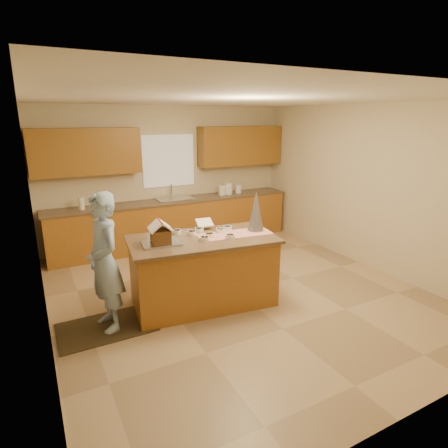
{
  "coord_description": "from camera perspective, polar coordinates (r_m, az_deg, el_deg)",
  "views": [
    {
      "loc": [
        -2.5,
        -4.31,
        2.45
      ],
      "look_at": [
        -0.1,
        0.2,
        1.0
      ],
      "focal_mm": 29.8,
      "sensor_mm": 36.0,
      "label": 1
    }
  ],
  "objects": [
    {
      "name": "tinsel_tree",
      "position": [
        5.16,
        4.92,
        1.97
      ],
      "size": [
        0.25,
        0.25,
        0.56
      ],
      "primitive_type": "cone",
      "rotation": [
        0.0,
        0.0,
        -0.12
      ],
      "color": "#AEAEBB",
      "rests_on": "island_top"
    },
    {
      "name": "canister_a",
      "position": [
        7.77,
        -0.32,
        5.24
      ],
      "size": [
        0.15,
        0.15,
        0.2
      ],
      "primitive_type": "cylinder",
      "color": "white",
      "rests_on": "back_counter_top"
    },
    {
      "name": "upper_cabinet_left",
      "position": [
        6.97,
        -20.42,
        10.34
      ],
      "size": [
        1.85,
        0.35,
        0.8
      ],
      "primitive_type": "cube",
      "color": "#965C20",
      "rests_on": "wall_back"
    },
    {
      "name": "island_base",
      "position": [
        5.08,
        -3.23,
        -7.41
      ],
      "size": [
        1.94,
        1.14,
        0.9
      ],
      "primitive_type": "cube",
      "rotation": [
        0.0,
        0.0,
        -0.12
      ],
      "color": "#9E6220",
      "rests_on": "floor"
    },
    {
      "name": "canister_c",
      "position": [
        7.96,
        2.21,
        5.42
      ],
      "size": [
        0.13,
        0.13,
        0.18
      ],
      "primitive_type": "cylinder",
      "color": "white",
      "rests_on": "back_counter_top"
    },
    {
      "name": "wall_front",
      "position": [
        3.15,
        28.09,
        -6.61
      ],
      "size": [
        5.5,
        5.5,
        0.0
      ],
      "primitive_type": "plane",
      "color": "beige",
      "rests_on": "floor"
    },
    {
      "name": "back_counter_base",
      "position": [
        7.49,
        -7.43,
        0.13
      ],
      "size": [
        4.8,
        0.6,
        0.88
      ],
      "primitive_type": "cube",
      "color": "#9E6220",
      "rests_on": "floor"
    },
    {
      "name": "window_curtain",
      "position": [
        7.51,
        -8.51,
        9.55
      ],
      "size": [
        1.05,
        0.03,
        1.0
      ],
      "primitive_type": "cube",
      "color": "white",
      "rests_on": "wall_back"
    },
    {
      "name": "boy",
      "position": [
        4.56,
        -17.85,
        -5.64
      ],
      "size": [
        0.49,
        0.66,
        1.66
      ],
      "primitive_type": "imported",
      "rotation": [
        0.0,
        0.0,
        -1.42
      ],
      "color": "#97B8D7",
      "rests_on": "rug"
    },
    {
      "name": "wall_back",
      "position": [
        7.58,
        -8.49,
        7.32
      ],
      "size": [
        5.5,
        5.5,
        0.0
      ],
      "primitive_type": "plane",
      "color": "beige",
      "rests_on": "floor"
    },
    {
      "name": "baking_tray",
      "position": [
        4.72,
        -9.64,
        -2.9
      ],
      "size": [
        0.51,
        0.4,
        0.03
      ],
      "primitive_type": "cube",
      "rotation": [
        0.0,
        0.0,
        -0.12
      ],
      "color": "silver",
      "rests_on": "island_top"
    },
    {
      "name": "stone_accent",
      "position": [
        3.72,
        -26.14,
        -4.74
      ],
      "size": [
        0.0,
        2.5,
        2.5
      ],
      "primitive_type": "plane",
      "rotation": [
        1.57,
        0.0,
        1.57
      ],
      "color": "gray",
      "rests_on": "wall_left"
    },
    {
      "name": "ceiling",
      "position": [
        4.99,
        2.21,
        18.68
      ],
      "size": [
        5.5,
        5.5,
        0.0
      ],
      "primitive_type": "plane",
      "color": "silver",
      "rests_on": "floor"
    },
    {
      "name": "paper_towel",
      "position": [
        6.96,
        -21.01,
        2.99
      ],
      "size": [
        0.1,
        0.1,
        0.22
      ],
      "primitive_type": "cylinder",
      "color": "white",
      "rests_on": "back_counter_top"
    },
    {
      "name": "wall_left",
      "position": [
        4.45,
        -27.04,
        -0.26
      ],
      "size": [
        5.5,
        5.5,
        0.0
      ],
      "primitive_type": "plane",
      "color": "beige",
      "rests_on": "floor"
    },
    {
      "name": "cookbook",
      "position": [
        5.28,
        -3.03,
        0.21
      ],
      "size": [
        0.24,
        0.2,
        0.1
      ],
      "primitive_type": "cube",
      "rotation": [
        -1.13,
        0.0,
        -0.12
      ],
      "color": "white",
      "rests_on": "island_top"
    },
    {
      "name": "island_top",
      "position": [
        4.91,
        -3.31,
        -2.37
      ],
      "size": [
        2.03,
        1.23,
        0.04
      ],
      "primitive_type": "cube",
      "rotation": [
        0.0,
        0.0,
        -0.12
      ],
      "color": "brown",
      "rests_on": "island_base"
    },
    {
      "name": "canister_b",
      "position": [
        7.84,
        0.68,
        5.47
      ],
      "size": [
        0.16,
        0.16,
        0.24
      ],
      "primitive_type": "cylinder",
      "color": "white",
      "rests_on": "back_counter_top"
    },
    {
      "name": "faucet",
      "position": [
        7.51,
        -8.09,
        5.02
      ],
      "size": [
        0.03,
        0.03,
        0.28
      ],
      "primitive_type": "cylinder",
      "color": "silver",
      "rests_on": "back_counter_top"
    },
    {
      "name": "candy_bowls",
      "position": [
        5.02,
        -2.55,
        -1.37
      ],
      "size": [
        0.82,
        0.65,
        0.06
      ],
      "color": "#25A364",
      "rests_on": "island_top"
    },
    {
      "name": "table_runner",
      "position": [
        5.05,
        1.65,
        -1.54
      ],
      "size": [
        1.06,
        0.49,
        0.01
      ],
      "primitive_type": "cube",
      "rotation": [
        0.0,
        0.0,
        -0.12
      ],
      "color": "#AD0C0C",
      "rests_on": "island_top"
    },
    {
      "name": "wall_right",
      "position": [
        6.7,
        20.99,
        5.33
      ],
      "size": [
        5.5,
        5.5,
        0.0
      ],
      "primitive_type": "plane",
      "color": "beige",
      "rests_on": "floor"
    },
    {
      "name": "upper_cabinet_right",
      "position": [
        8.01,
        2.51,
        11.89
      ],
      "size": [
        1.85,
        0.35,
        0.8
      ],
      "primitive_type": "cube",
      "color": "#965C20",
      "rests_on": "wall_back"
    },
    {
      "name": "gingerbread_house",
      "position": [
        4.69,
        -9.71,
        -1.51
      ],
      "size": [
        0.31,
        0.32,
        0.29
      ],
      "color": "brown",
      "rests_on": "baking_tray"
    },
    {
      "name": "back_counter_top",
      "position": [
        7.38,
        -7.56,
        3.57
      ],
      "size": [
        4.85,
        0.63,
        0.04
      ],
      "primitive_type": "cube",
      "color": "brown",
      "rests_on": "back_counter_base"
    },
    {
      "name": "sink",
      "position": [
        7.38,
        -7.56,
        3.5
      ],
      "size": [
        0.7,
        0.45,
        0.12
      ],
      "primitive_type": "cube",
      "color": "silver",
      "rests_on": "back_counter_top"
    },
    {
      "name": "rug",
      "position": [
        4.91,
        -17.59,
        -14.86
      ],
      "size": [
        1.13,
        0.73,
        0.01
      ],
      "primitive_type": "cube",
      "color": "black",
      "rests_on": "floor"
    },
    {
      "name": "floor",
      "position": [
        5.56,
        1.91,
        -10.33
      ],
      "size": [
        5.5,
        5.5,
        0.0
      ],
      "primitive_type": "plane",
      "color": "tan",
      "rests_on": "ground"
    }
  ]
}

